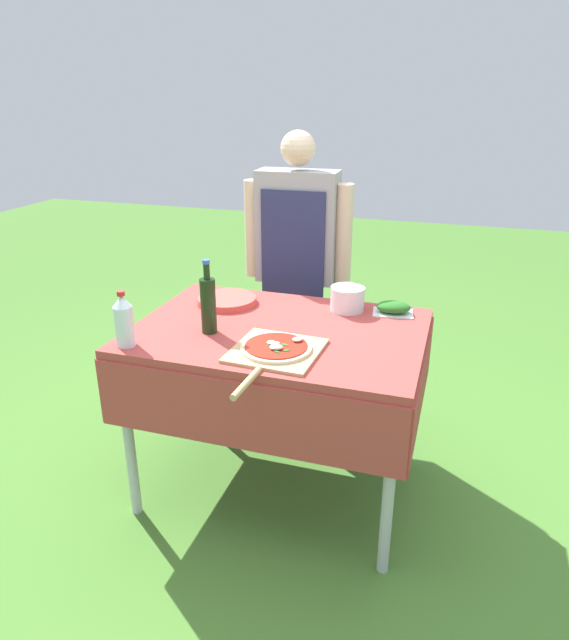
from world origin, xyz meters
The scene contains 9 objects.
ground_plane centered at (0.00, 0.00, 0.00)m, with size 12.00×12.00×0.00m, color #477A2D.
prep_table centered at (0.00, 0.00, 0.70)m, with size 1.21×0.86×0.79m.
person_cook centered at (-0.14, 0.73, 0.91)m, with size 0.58×0.20×1.53m.
pizza_on_peel centered at (0.06, -0.24, 0.81)m, with size 0.34×0.55×0.05m.
oil_bottle centered at (-0.26, -0.12, 0.92)m, with size 0.06×0.06×0.31m.
water_bottle centered at (-0.51, -0.34, 0.90)m, with size 0.07×0.07×0.22m.
herb_container centered at (0.43, 0.31, 0.82)m, with size 0.19×0.14×0.06m.
mixing_tub centered at (0.23, 0.30, 0.85)m, with size 0.15×0.15×0.11m, color silver.
plate_stack centered at (-0.32, 0.21, 0.81)m, with size 0.28×0.28×0.03m.
Camera 1 is at (0.69, -2.07, 1.71)m, focal length 32.00 mm.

